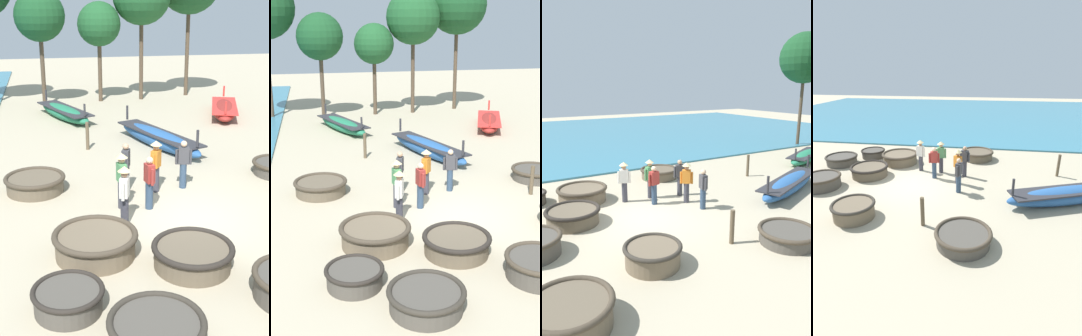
% 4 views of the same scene
% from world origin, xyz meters
% --- Properties ---
extents(ground_plane, '(80.00, 80.00, 0.00)m').
position_xyz_m(ground_plane, '(0.00, 0.00, 0.00)').
color(ground_plane, tan).
extents(sea, '(28.00, 52.00, 0.10)m').
position_xyz_m(sea, '(-20.19, 4.00, 0.05)').
color(sea, teal).
rests_on(sea, ground).
extents(coracle_beside_post, '(1.87, 1.87, 0.56)m').
position_xyz_m(coracle_beside_post, '(-0.64, -2.45, 0.31)').
color(coracle_beside_post, brown).
rests_on(coracle_beside_post, ground).
extents(coracle_upturned, '(1.43, 1.43, 0.50)m').
position_xyz_m(coracle_upturned, '(-3.48, -3.50, 0.27)').
color(coracle_upturned, '#4C473F').
rests_on(coracle_upturned, ground).
extents(coracle_far_right, '(1.58, 1.58, 0.60)m').
position_xyz_m(coracle_far_right, '(3.18, -1.33, 0.32)').
color(coracle_far_right, brown).
rests_on(coracle_far_right, ground).
extents(coracle_center, '(1.80, 1.80, 0.47)m').
position_xyz_m(coracle_center, '(4.13, 2.75, 0.26)').
color(coracle_center, '#4C473F').
rests_on(coracle_center, ground).
extents(coracle_front_right, '(2.02, 2.02, 0.62)m').
position_xyz_m(coracle_front_right, '(-2.73, -1.54, 0.34)').
color(coracle_front_right, brown).
rests_on(coracle_front_right, ground).
extents(coracle_nearest, '(1.70, 1.70, 0.59)m').
position_xyz_m(coracle_nearest, '(0.98, -4.00, 0.32)').
color(coracle_nearest, '#4C473F').
rests_on(coracle_nearest, ground).
extents(coracle_weathered, '(1.92, 1.92, 0.53)m').
position_xyz_m(coracle_weathered, '(-4.13, 2.78, 0.29)').
color(coracle_weathered, brown).
rests_on(coracle_weathered, ground).
extents(coracle_tilted, '(1.76, 1.76, 0.52)m').
position_xyz_m(coracle_tilted, '(-2.03, -4.75, 0.29)').
color(coracle_tilted, '#4C473F').
rests_on(coracle_tilted, ground).
extents(long_boat_ochre_hull, '(2.82, 5.40, 1.28)m').
position_xyz_m(long_boat_ochre_hull, '(0.84, 6.70, 0.37)').
color(long_boat_ochre_hull, '#285693').
rests_on(long_boat_ochre_hull, ground).
extents(fisherman_standing_left, '(0.28, 0.52, 1.57)m').
position_xyz_m(fisherman_standing_left, '(-0.89, 0.82, 0.84)').
color(fisherman_standing_left, '#2D425B').
rests_on(fisherman_standing_left, ground).
extents(fisherman_by_coracle, '(0.38, 0.44, 1.67)m').
position_xyz_m(fisherman_by_coracle, '(-0.41, 2.04, 0.96)').
color(fisherman_by_coracle, '#383842').
rests_on(fisherman_by_coracle, ground).
extents(fisherman_standing_right, '(0.33, 0.50, 1.57)m').
position_xyz_m(fisherman_standing_right, '(-1.31, 2.28, 0.84)').
color(fisherman_standing_right, '#383842').
rests_on(fisherman_standing_right, ground).
extents(fisherman_hauling, '(0.52, 0.28, 1.57)m').
position_xyz_m(fisherman_hauling, '(0.53, 2.19, 0.84)').
color(fisherman_hauling, '#2D425B').
rests_on(fisherman_hauling, ground).
extents(fisherman_crouching, '(0.36, 0.50, 1.67)m').
position_xyz_m(fisherman_crouching, '(-1.77, -0.08, 0.96)').
color(fisherman_crouching, '#383842').
rests_on(fisherman_crouching, ground).
extents(fisherman_with_hat, '(0.36, 0.52, 1.67)m').
position_xyz_m(fisherman_with_hat, '(-1.66, 1.03, 0.96)').
color(fisherman_with_hat, '#383842').
rests_on(fisherman_with_hat, ground).
extents(mooring_post_mid_beach, '(0.14, 0.14, 1.14)m').
position_xyz_m(mooring_post_mid_beach, '(-2.06, 6.91, 0.57)').
color(mooring_post_mid_beach, brown).
rests_on(mooring_post_mid_beach, ground).
extents(mooring_post_inland, '(0.14, 0.14, 1.07)m').
position_xyz_m(mooring_post_inland, '(3.30, 1.27, 0.54)').
color(mooring_post_inland, brown).
rests_on(mooring_post_inland, ground).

